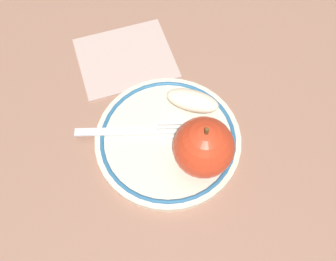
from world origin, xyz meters
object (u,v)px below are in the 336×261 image
at_px(fork, 134,131).
at_px(plate, 168,139).
at_px(apple_red_whole, 203,147).
at_px(napkin_folded, 127,57).
at_px(apple_slice_front, 192,101).

bearing_deg(fork, plate, -11.58).
bearing_deg(apple_red_whole, napkin_folded, -171.33).
height_order(plate, fork, fork).
relative_size(apple_red_whole, napkin_folded, 0.60).
relative_size(apple_red_whole, apple_slice_front, 1.15).
bearing_deg(napkin_folded, plate, 1.55).
bearing_deg(apple_red_whole, apple_slice_front, 163.87).
xyz_separation_m(apple_slice_front, fork, (0.01, -0.10, -0.01)).
relative_size(apple_slice_front, fork, 0.45).
bearing_deg(plate, fork, -122.64).
bearing_deg(fork, apple_red_whole, -26.58).
bearing_deg(fork, napkin_folded, 96.51).
height_order(apple_slice_front, napkin_folded, apple_slice_front).
distance_m(plate, apple_red_whole, 0.08).
relative_size(plate, napkin_folded, 1.39).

